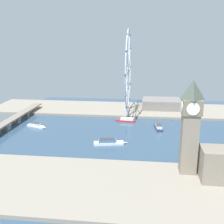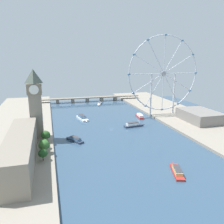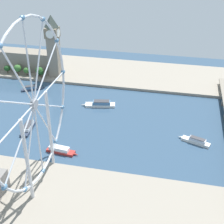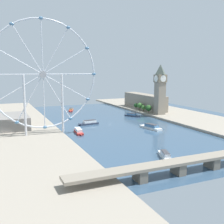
{
  "view_description": "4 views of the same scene",
  "coord_description": "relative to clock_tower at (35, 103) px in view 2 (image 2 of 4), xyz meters",
  "views": [
    {
      "loc": [
        -308.23,
        17.89,
        109.4
      ],
      "look_at": [
        23.2,
        57.19,
        21.93
      ],
      "focal_mm": 44.57,
      "sensor_mm": 36.0,
      "label": 1
    },
    {
      "loc": [
        -77.12,
        -277.78,
        92.41
      ],
      "look_at": [
        1.63,
        2.98,
        21.36
      ],
      "focal_mm": 36.68,
      "sensor_mm": 36.0,
      "label": 2
    },
    {
      "loc": [
        269.39,
        133.09,
        169.7
      ],
      "look_at": [
        9.75,
        76.35,
        17.56
      ],
      "focal_mm": 52.42,
      "sensor_mm": 36.0,
      "label": 3
    },
    {
      "loc": [
        145.22,
        335.2,
        71.43
      ],
      "look_at": [
        12.66,
        34.56,
        20.69
      ],
      "focal_mm": 43.84,
      "sensor_mm": 36.0,
      "label": 4
    }
  ],
  "objects": [
    {
      "name": "tree_row_embankment",
      "position": [
        7.78,
        -36.7,
        -32.15
      ],
      "size": [
        11.27,
        55.39,
        13.19
      ],
      "color": "#513823",
      "rests_on": "riverbank_left"
    },
    {
      "name": "riverbank_left",
      "position": [
        -29.01,
        19.1,
        -41.46
      ],
      "size": [
        90.0,
        520.0,
        3.0
      ],
      "primitive_type": "cube",
      "color": "gray",
      "rests_on": "ground_plane"
    },
    {
      "name": "tour_boat_5",
      "position": [
        39.7,
        -15.25,
        -40.85
      ],
      "size": [
        18.2,
        26.98,
        5.26
      ],
      "rotation": [
        0.0,
        0.0,
        2.1
      ],
      "color": "#2D384C",
      "rests_on": "ground_plane"
    },
    {
      "name": "riverside_hall",
      "position": [
        219.64,
        9.84,
        -32.63
      ],
      "size": [
        42.69,
        59.86,
        14.66
      ],
      "primitive_type": "cube",
      "color": "gray",
      "rests_on": "riverbank_right"
    },
    {
      "name": "parliament_block",
      "position": [
        -11.1,
        -65.08,
        -27.13
      ],
      "size": [
        22.0,
        114.16,
        25.66
      ],
      "primitive_type": "cube",
      "color": "gray",
      "rests_on": "riverbank_left"
    },
    {
      "name": "ferris_wheel",
      "position": [
        186.77,
        61.23,
        23.03
      ],
      "size": [
        118.06,
        3.2,
        122.14
      ],
      "color": "silver",
      "rests_on": "riverbank_right"
    },
    {
      "name": "ground_plane",
      "position": [
        91.72,
        19.1,
        -42.96
      ],
      "size": [
        411.46,
        411.46,
        0.0
      ],
      "primitive_type": "plane",
      "color": "#334C66"
    },
    {
      "name": "tour_boat_3",
      "position": [
        110.05,
        173.92,
        -40.7
      ],
      "size": [
        14.09,
        29.5,
        5.69
      ],
      "rotation": [
        0.0,
        0.0,
        4.36
      ],
      "color": "white",
      "rests_on": "ground_plane"
    },
    {
      "name": "tour_boat_4",
      "position": [
        111.11,
        -110.33,
        -41.01
      ],
      "size": [
        15.06,
        31.74,
        4.86
      ],
      "rotation": [
        0.0,
        0.0,
        1.24
      ],
      "color": "#B22D28",
      "rests_on": "ground_plane"
    },
    {
      "name": "clock_tower",
      "position": [
        0.0,
        0.0,
        0.0
      ],
      "size": [
        16.12,
        16.12,
        76.6
      ],
      "color": "gray",
      "rests_on": "riverbank_left"
    },
    {
      "name": "tour_boat_2",
      "position": [
        61.43,
        73.7,
        -40.44
      ],
      "size": [
        14.63,
        37.77,
        6.26
      ],
      "rotation": [
        0.0,
        0.0,
        4.9
      ],
      "color": "white",
      "rests_on": "ground_plane"
    },
    {
      "name": "tour_boat_1",
      "position": [
        122.16,
        18.03,
        -40.47
      ],
      "size": [
        30.8,
        10.44,
        6.01
      ],
      "rotation": [
        0.0,
        0.0,
        0.11
      ],
      "color": "#2D384C",
      "rests_on": "ground_plane"
    },
    {
      "name": "tour_boat_0",
      "position": [
        149.09,
        60.57,
        -40.65
      ],
      "size": [
        9.46,
        29.39,
        5.38
      ],
      "rotation": [
        0.0,
        0.0,
        1.47
      ],
      "color": "#B22D28",
      "rests_on": "ground_plane"
    },
    {
      "name": "river_bridge",
      "position": [
        91.72,
        207.28,
        -35.79
      ],
      "size": [
        223.46,
        12.07,
        9.71
      ],
      "color": "gray",
      "rests_on": "ground_plane"
    },
    {
      "name": "riverbank_right",
      "position": [
        212.44,
        19.1,
        -41.46
      ],
      "size": [
        90.0,
        520.0,
        3.0
      ],
      "primitive_type": "cube",
      "color": "gray",
      "rests_on": "ground_plane"
    }
  ]
}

